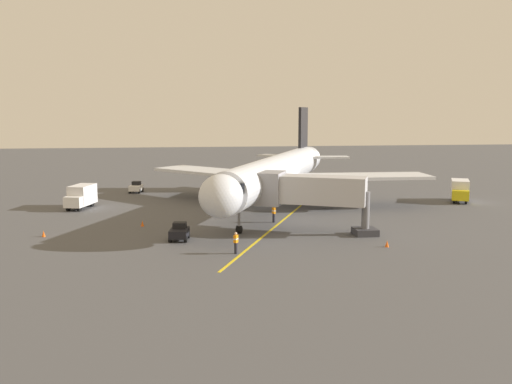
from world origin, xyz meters
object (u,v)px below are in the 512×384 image
ground_crew_marshaller (236,243)px  jet_bridge (303,191)px  safety_cone_nose_left (44,234)px  ground_crew_wing_walker (274,214)px  tug_starboard_side (136,187)px  airplane (276,173)px  box_truck_portside (460,190)px  tug_near_nose (179,232)px  box_truck_rear_apron (81,196)px  safety_cone_wing_port (387,244)px  safety_cone_nose_right (142,223)px

ground_crew_marshaller → jet_bridge: bearing=-133.7°
safety_cone_nose_left → ground_crew_wing_walker: bearing=-170.4°
tug_starboard_side → ground_crew_marshaller: bearing=106.9°
airplane → safety_cone_nose_left: (22.75, 11.70, -3.73)m
tug_starboard_side → ground_crew_wing_walker: bearing=124.1°
airplane → box_truck_portside: 23.20m
jet_bridge → ground_crew_marshaller: bearing=46.3°
tug_near_nose → tug_starboard_side: same height
airplane → tug_near_nose: bearing=53.2°
box_truck_portside → box_truck_rear_apron: same height
box_truck_portside → safety_cone_wing_port: (17.18, 20.62, -1.11)m
tug_near_nose → tug_starboard_side: size_ratio=0.99×
airplane → ground_crew_marshaller: airplane is taller
safety_cone_nose_right → box_truck_portside: bearing=-165.4°
ground_crew_marshaller → box_truck_rear_apron: (15.50, -22.35, 0.50)m
box_truck_rear_apron → safety_cone_nose_right: (-7.61, 10.98, -1.11)m
box_truck_rear_apron → airplane: bearing=173.2°
airplane → ground_crew_wing_walker: airplane is taller
jet_bridge → airplane: bearing=-88.4°
ground_crew_marshaller → safety_cone_nose_left: (16.20, -8.01, -0.61)m
ground_crew_wing_walker → box_truck_portside: bearing=-158.9°
jet_bridge → tug_starboard_side: bearing=-57.3°
tug_starboard_side → safety_cone_nose_left: tug_starboard_side is taller
ground_crew_marshaller → ground_crew_wing_walker: 12.58m
airplane → safety_cone_nose_right: 17.10m
jet_bridge → tug_near_nose: 11.84m
box_truck_portside → tug_starboard_side: 41.93m
airplane → safety_cone_nose_left: bearing=27.2°
ground_crew_wing_walker → box_truck_portside: 26.43m
ground_crew_marshaller → safety_cone_nose_left: 18.08m
ground_crew_marshaller → box_truck_portside: size_ratio=0.34×
box_truck_portside → box_truck_rear_apron: size_ratio=1.01×
box_truck_portside → safety_cone_nose_right: bearing=14.6°
ground_crew_wing_walker → safety_cone_nose_right: size_ratio=3.11×
jet_bridge → safety_cone_wing_port: bearing=129.1°
ground_crew_marshaller → tug_near_nose: (4.35, -5.16, -0.18)m
airplane → safety_cone_nose_left: size_ratio=69.44×
airplane → ground_crew_wing_walker: 8.86m
box_truck_rear_apron → safety_cone_nose_right: bearing=124.7°
box_truck_rear_apron → safety_cone_wing_port: bearing=141.9°
airplane → ground_crew_wing_walker: bearing=78.6°
ground_crew_marshaller → tug_starboard_side: 35.58m
box_truck_portside → ground_crew_wing_walker: bearing=21.1°
ground_crew_marshaller → tug_starboard_side: bearing=-73.1°
jet_bridge → box_truck_portside: (-22.66, -13.88, -2.38)m
jet_bridge → safety_cone_nose_right: bearing=-15.6°
box_truck_rear_apron → box_truck_portside: bearing=178.4°
airplane → box_truck_portside: size_ratio=7.65×
tug_near_nose → safety_cone_wing_port: tug_near_nose is taller
safety_cone_nose_right → safety_cone_wing_port: 23.02m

